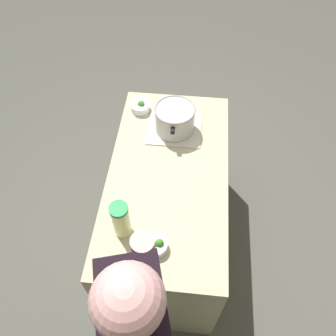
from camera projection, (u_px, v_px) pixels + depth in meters
ground_plane at (168, 236)px, 2.73m from camera, size 8.00×8.00×0.00m
counter_slab at (168, 209)px, 2.39m from camera, size 1.37×0.71×0.85m
dish_cloth at (175, 129)px, 2.25m from camera, size 0.30×0.35×0.01m
cooking_pot at (175, 119)px, 2.18m from camera, size 0.32×0.26×0.18m
lemonade_pitcher at (121, 220)px, 1.73m from camera, size 0.09×0.09×0.24m
broccoli_bowl_front at (156, 246)px, 1.74m from camera, size 0.12×0.12×0.08m
broccoli_bowl_center at (141, 107)px, 2.34m from camera, size 0.13×0.13×0.08m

